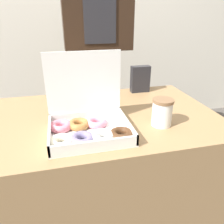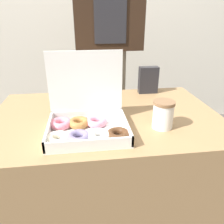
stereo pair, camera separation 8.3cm
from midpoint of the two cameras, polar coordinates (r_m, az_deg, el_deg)
table at (r=1.19m, az=-4.03°, el=-16.91°), size 1.03×0.67×0.73m
donut_box at (r=0.83m, az=-9.46°, el=-3.00°), size 0.33×0.25×0.29m
coffee_cup at (r=0.89m, az=10.38°, el=-0.11°), size 0.08×0.08×0.11m
napkin_holder at (r=1.27m, az=5.49°, el=8.53°), size 0.11×0.04×0.15m
person_customer at (r=1.47m, az=-5.39°, el=15.47°), size 0.42×0.23×1.73m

